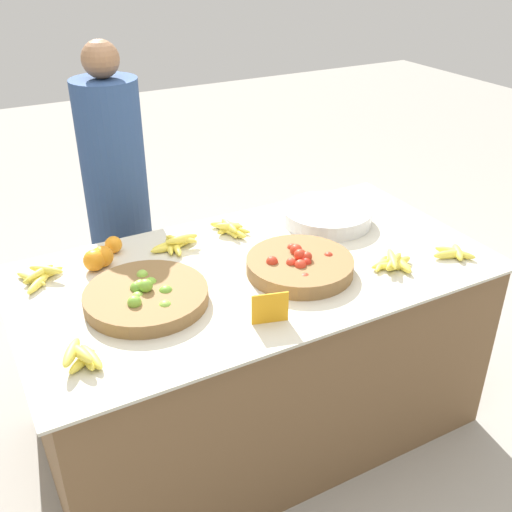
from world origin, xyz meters
name	(u,v)px	position (x,y,z in m)	size (l,w,h in m)	color
ground_plane	(256,421)	(0.00, 0.00, 0.00)	(12.00, 12.00, 0.00)	#A39E93
market_table	(256,350)	(0.00, 0.00, 0.40)	(1.82, 0.97, 0.80)	brown
lime_bowl	(146,296)	(-0.45, -0.04, 0.83)	(0.43, 0.43, 0.09)	olive
tomato_basket	(300,265)	(0.13, -0.11, 0.83)	(0.41, 0.41, 0.10)	olive
orange_pile	(101,256)	(-0.51, 0.30, 0.84)	(0.18, 0.18, 0.08)	orange
metal_bowl	(327,216)	(0.46, 0.20, 0.83)	(0.39, 0.39, 0.07)	silver
price_sign	(270,308)	(-0.13, -0.34, 0.85)	(0.12, 0.04, 0.11)	orange
banana_bunch_front_left	(230,228)	(0.04, 0.31, 0.82)	(0.14, 0.20, 0.05)	#EFDB4C
banana_bunch_middle_right	(454,253)	(0.73, -0.30, 0.81)	(0.16, 0.15, 0.03)	#EFDB4C
banana_bunch_front_right	(176,244)	(-0.21, 0.29, 0.82)	(0.21, 0.18, 0.06)	#EFDB4C
banana_bunch_back_center	(40,276)	(-0.75, 0.29, 0.82)	(0.17, 0.18, 0.05)	#EFDB4C
banana_bunch_middle_left	(83,356)	(-0.73, -0.26, 0.83)	(0.13, 0.15, 0.06)	#EFDB4C
banana_bunch_front_center	(393,263)	(0.46, -0.25, 0.82)	(0.19, 0.16, 0.05)	#EFDB4C
vendor_person	(120,220)	(-0.29, 0.83, 0.72)	(0.29, 0.29, 1.54)	navy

